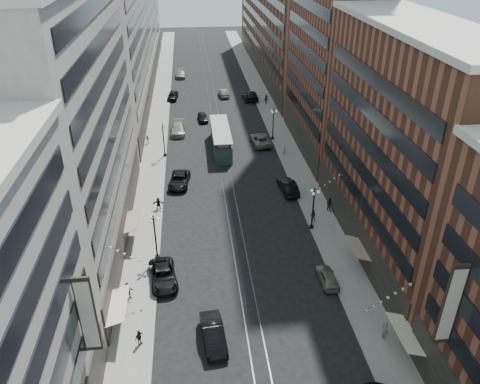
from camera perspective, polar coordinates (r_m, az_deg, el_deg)
name	(u,v)px	position (r m, az deg, el deg)	size (l,w,h in m)	color
ground	(220,142)	(81.00, -2.48, 6.12)	(220.00, 220.00, 0.00)	black
sidewalk_west	(158,123)	(90.35, -9.98, 8.27)	(4.00, 180.00, 0.15)	gray
sidewalk_east	(273,119)	(91.47, 4.04, 8.91)	(4.00, 180.00, 0.15)	gray
rail_west	(212,121)	(90.23, -3.38, 8.59)	(0.12, 180.00, 0.02)	#2D2D33
rail_east	(220,121)	(90.30, -2.49, 8.63)	(0.12, 180.00, 0.02)	#2D2D33
building_west_mid	(72,127)	(52.08, -19.75, 7.50)	(8.00, 36.00, 28.00)	#A8A195
building_west_far	(131,27)	(112.61, -13.19, 18.96)	(8.00, 90.00, 26.00)	#A8A195
building_east_mid	(403,149)	(51.52, 19.22, 4.94)	(8.00, 30.00, 24.00)	brown
building_east_tower	(335,15)	(74.38, 11.46, 20.39)	(8.00, 26.00, 42.00)	brown
building_east_far	(275,22)	(122.89, 4.23, 19.94)	(8.00, 72.00, 24.00)	brown
lamppost_sw_far	(155,236)	(51.38, -10.30, -5.28)	(1.03, 1.14, 5.52)	black
lamppost_sw_mid	(164,139)	(75.20, -9.30, 6.43)	(1.03, 1.14, 5.52)	black
lamppost_se_far	(313,207)	(56.26, 8.91, -1.83)	(1.03, 1.14, 5.52)	black
lamppost_se_mid	(273,123)	(80.89, 4.06, 8.41)	(1.03, 1.14, 5.52)	black
streetcar	(221,139)	(77.67, -2.35, 6.42)	(2.90, 13.10, 3.62)	#263C2F
car_2	(163,276)	(49.51, -9.35, -10.03)	(2.64, 5.73, 1.59)	black
car_4	(327,277)	(49.68, 10.59, -10.12)	(1.68, 4.18, 1.42)	slate
car_5	(213,334)	(42.97, -3.27, -16.91)	(1.84, 5.28, 1.74)	black
pedestrian_2	(128,291)	(47.84, -13.46, -11.67)	(0.94, 0.52, 1.94)	black
pedestrian_4	(385,330)	(44.83, 17.24, -15.75)	(1.09, 0.50, 1.87)	#BEB79D
car_7	(179,180)	(67.03, -7.42, 1.45)	(2.67, 5.79, 1.61)	black
car_8	(178,129)	(84.91, -7.55, 7.66)	(2.49, 6.12, 1.78)	gray
car_9	(173,95)	(103.46, -8.21, 11.57)	(1.98, 4.91, 1.67)	black
car_10	(288,186)	(65.02, 5.86, 0.68)	(1.84, 5.29, 1.74)	black
car_11	(260,139)	(79.78, 2.51, 6.42)	(2.85, 6.19, 1.72)	slate
car_12	(251,95)	(102.31, 1.40, 11.69)	(2.51, 6.17, 1.79)	black
car_13	(203,117)	(90.41, -4.57, 9.08)	(1.74, 4.33, 1.47)	black
car_14	(224,93)	(104.42, -2.01, 11.99)	(1.68, 4.80, 1.58)	slate
pedestrian_5	(158,203)	(61.46, -9.93, -1.37)	(1.49, 0.43, 1.61)	black
pedestrian_6	(148,139)	(81.23, -11.19, 6.34)	(0.89, 0.41, 1.52)	#ADA48F
pedestrian_7	(313,215)	(58.81, 8.88, -2.83)	(0.75, 0.41, 1.53)	black
pedestrian_8	(284,151)	(75.38, 5.38, 5.02)	(0.63, 0.41, 1.72)	#A5A088
pedestrian_9	(266,99)	(99.40, 3.23, 11.22)	(1.19, 0.49, 1.84)	black
car_extra_0	(180,74)	(119.97, -7.29, 14.10)	(2.33, 5.73, 1.66)	gray
car_extra_1	(247,97)	(101.71, 0.84, 11.48)	(1.52, 4.36, 1.44)	black
pedestrian_extra_0	(139,337)	(43.46, -12.19, -16.94)	(0.92, 0.42, 1.56)	black
pedestrian_extra_1	(329,204)	(61.24, 10.83, -1.46)	(0.88, 0.48, 1.81)	black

